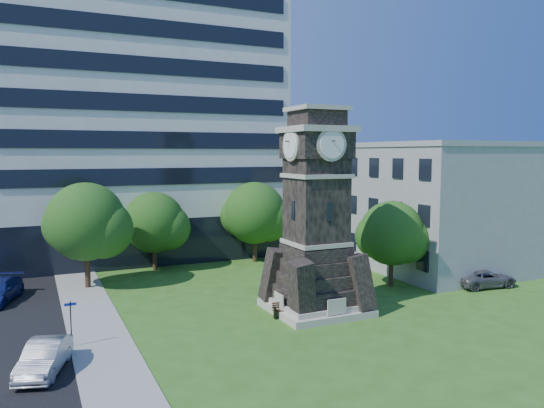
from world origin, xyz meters
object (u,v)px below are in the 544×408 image
car_street_mid (44,357)px  car_east_lot (485,278)px  park_bench (287,309)px  clock_tower (316,224)px  street_sign (71,319)px

car_street_mid → car_east_lot: bearing=23.7°
car_street_mid → park_bench: bearing=29.4°
clock_tower → car_street_mid: 16.16m
park_bench → clock_tower: bearing=16.8°
street_sign → car_east_lot: bearing=0.2°
clock_tower → car_street_mid: size_ratio=2.92×
clock_tower → street_sign: 14.42m
car_street_mid → park_bench: car_street_mid is taller
car_street_mid → clock_tower: bearing=29.1°
car_east_lot → street_sign: (-27.70, -0.38, 0.82)m
park_bench → car_east_lot: bearing=8.7°
car_east_lot → street_sign: size_ratio=1.96×
street_sign → park_bench: bearing=-0.3°
car_east_lot → park_bench: 15.88m
car_east_lot → street_sign: street_sign is taller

